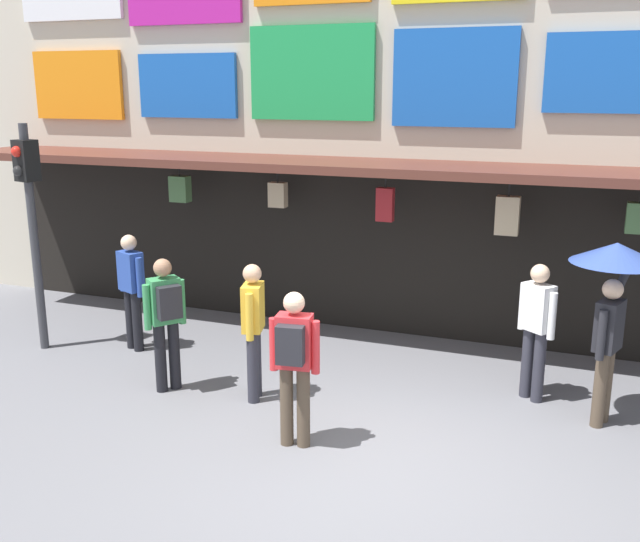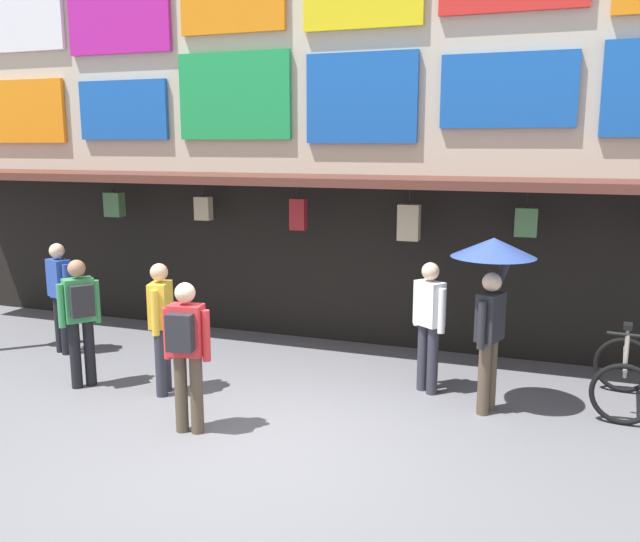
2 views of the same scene
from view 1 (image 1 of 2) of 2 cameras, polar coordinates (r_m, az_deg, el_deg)
The scene contains 9 objects.
ground_plane at distance 7.52m, azimuth 3.46°, elevation -14.92°, with size 80.00×80.00×0.00m, color slate.
shopfront at distance 11.01m, azimuth 11.21°, elevation 15.63°, with size 18.00×2.60×8.00m.
traffic_light_near at distance 10.73m, azimuth -21.99°, elevation 5.12°, with size 0.33×0.35×3.20m.
pedestrian_in_white at distance 8.96m, azimuth -12.11°, elevation -3.42°, with size 0.47×0.48×1.68m.
pedestrian_with_umbrella at distance 8.31m, azimuth 22.22°, elevation -0.86°, with size 0.96×0.96×2.08m.
pedestrian_in_blue at distance 8.57m, azimuth -5.30°, elevation -4.23°, with size 0.31×0.51×1.68m.
pedestrian_in_yellow at distance 10.51m, azimuth -14.69°, elevation -1.13°, with size 0.49×0.34×1.68m.
pedestrian_in_purple at distance 8.91m, azimuth 16.73°, elevation -4.07°, with size 0.44×0.39×1.68m.
pedestrian_in_red at distance 7.41m, azimuth -2.08°, elevation -6.92°, with size 0.53×0.39×1.68m.
Camera 1 is at (1.92, -6.27, 3.68)m, focal length 40.43 mm.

